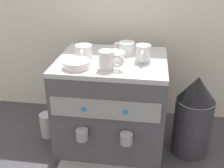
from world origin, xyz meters
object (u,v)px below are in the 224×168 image
Objects in this scene: milk_pitcher at (48,125)px; ceramic_cup_0 at (108,60)px; ceramic_bowl_0 at (77,64)px; ceramic_bowl_1 at (114,57)px; coffee_grinder at (193,116)px; ceramic_cup_2 at (143,53)px; espresso_machine at (112,103)px; ceramic_cup_3 at (84,52)px; ceramic_cup_1 at (126,48)px.

ceramic_cup_0 is at bearing -18.39° from milk_pitcher.
ceramic_bowl_1 is (0.15, 0.11, 0.00)m from ceramic_bowl_0.
ceramic_cup_2 is at bearing 177.40° from coffee_grinder.
espresso_machine is 0.32m from ceramic_bowl_0.
ceramic_cup_3 reaches higher than ceramic_bowl_0.
ceramic_bowl_1 is at bearing -174.76° from ceramic_cup_2.
ceramic_cup_0 is 0.18m from ceramic_cup_3.
ceramic_bowl_0 is 0.63m from coffee_grinder.
ceramic_cup_2 is at bearing -0.65° from milk_pitcher.
espresso_machine is at bearing 41.58° from ceramic_bowl_0.
ceramic_cup_2 is at bearing -48.02° from ceramic_cup_1.
ceramic_bowl_1 reaches higher than coffee_grinder.
ceramic_cup_3 is at bearing 179.89° from espresso_machine.
ceramic_cup_1 is 0.13m from ceramic_cup_2.
ceramic_bowl_1 is at bearing -179.96° from coffee_grinder.
ceramic_cup_2 is 0.92× the size of ceramic_bowl_0.
espresso_machine is 5.31× the size of ceramic_bowl_1.
espresso_machine is 4.67× the size of ceramic_cup_3.
ceramic_bowl_0 is (-0.20, -0.22, -0.01)m from ceramic_cup_1.
milk_pitcher is (-0.51, 0.01, -0.45)m from ceramic_cup_2.
ceramic_cup_3 reaches higher than coffee_grinder.
coffee_grinder is at bearing 0.04° from ceramic_bowl_1.
milk_pitcher is at bearing -179.99° from ceramic_cup_3.
ceramic_cup_0 is at bearing -41.48° from ceramic_cup_3.
ceramic_cup_3 is 0.86× the size of milk_pitcher.
espresso_machine is at bearing 177.82° from ceramic_cup_2.
ceramic_bowl_1 is at bearing -2.77° from milk_pitcher.
ceramic_cup_0 reaches higher than ceramic_cup_3.
ceramic_cup_3 is 0.63m from coffee_grinder.
ceramic_cup_0 reaches higher than milk_pitcher.
ceramic_cup_2 is 0.96× the size of ceramic_cup_3.
ceramic_cup_0 is 0.59m from milk_pitcher.
ceramic_cup_0 is at bearing -142.37° from ceramic_cup_2.
ceramic_cup_0 is 0.27× the size of coffee_grinder.
ceramic_cup_3 is at bearing 138.52° from ceramic_cup_0.
ceramic_cup_0 reaches higher than espresso_machine.
ceramic_bowl_1 is (-0.13, -0.01, -0.02)m from ceramic_cup_2.
espresso_machine is 0.31m from ceramic_cup_0.
ceramic_cup_1 is at bearing 131.98° from ceramic_cup_2.
ceramic_cup_2 reaches higher than ceramic_bowl_0.
ceramic_cup_3 is 0.28× the size of coffee_grinder.
ceramic_cup_2 is at bearing 37.63° from ceramic_cup_0.
ceramic_bowl_0 is (-0.14, -0.00, -0.03)m from ceramic_cup_0.
ceramic_cup_3 is (-0.20, -0.09, 0.00)m from ceramic_cup_1.
ceramic_cup_1 reaches higher than ceramic_bowl_1.
coffee_grinder is (0.41, -0.02, -0.03)m from espresso_machine.
ceramic_cup_3 is at bearing 88.63° from ceramic_bowl_0.
ceramic_bowl_1 reaches higher than milk_pitcher.
ceramic_cup_2 is (0.15, 0.11, -0.00)m from ceramic_cup_0.
coffee_grinder is at bearing -2.60° from ceramic_cup_2.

